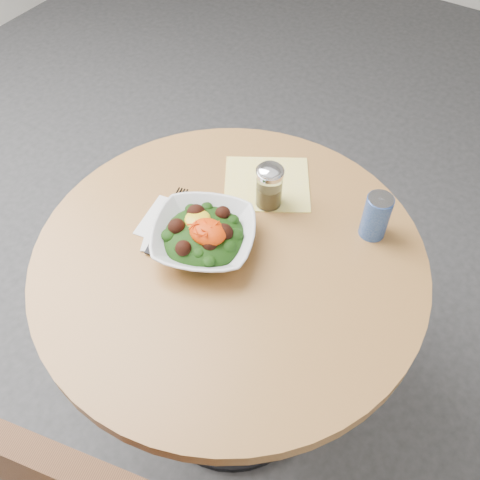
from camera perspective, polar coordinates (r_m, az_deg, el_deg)
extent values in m
plane|color=#2E2D30|center=(1.86, -0.78, -15.86)|extent=(6.00, 6.00, 0.00)
cylinder|color=black|center=(1.85, -0.78, -15.68)|extent=(0.52, 0.52, 0.03)
cylinder|color=black|center=(1.54, -0.92, -10.60)|extent=(0.10, 0.10, 0.71)
cylinder|color=#C07F45|center=(1.23, -1.14, -2.14)|extent=(0.90, 0.90, 0.04)
cube|color=yellow|center=(1.36, 2.88, 6.04)|extent=(0.28, 0.28, 0.00)
cube|color=white|center=(1.28, -7.32, 1.93)|extent=(0.16, 0.16, 0.00)
cube|color=white|center=(1.26, -6.96, 0.95)|extent=(0.18, 0.18, 0.00)
imported|color=silver|center=(1.21, -3.86, 0.34)|extent=(0.31, 0.31, 0.06)
ellipsoid|color=black|center=(1.21, -3.86, 0.29)|extent=(0.19, 0.19, 0.07)
ellipsoid|color=gold|center=(1.21, -4.54, 2.22)|extent=(0.06, 0.06, 0.02)
ellipsoid|color=#FC4A05|center=(1.18, -3.45, 0.86)|extent=(0.09, 0.07, 0.04)
cube|color=black|center=(1.26, -8.62, 0.87)|extent=(0.05, 0.14, 0.00)
cube|color=black|center=(1.33, -6.63, 4.35)|extent=(0.05, 0.08, 0.00)
cylinder|color=silver|center=(1.28, 3.12, 5.50)|extent=(0.06, 0.06, 0.10)
cylinder|color=olive|center=(1.30, 3.09, 4.85)|extent=(0.05, 0.05, 0.05)
cylinder|color=white|center=(1.25, 3.23, 7.21)|extent=(0.07, 0.07, 0.01)
ellipsoid|color=white|center=(1.24, 3.24, 7.40)|extent=(0.06, 0.06, 0.03)
cylinder|color=navy|center=(1.25, 14.30, 2.45)|extent=(0.06, 0.06, 0.11)
cylinder|color=#B8B8BF|center=(1.21, 14.83, 4.29)|extent=(0.06, 0.06, 0.00)
cube|color=#B8B8BF|center=(1.21, 14.93, 4.60)|extent=(0.01, 0.02, 0.00)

